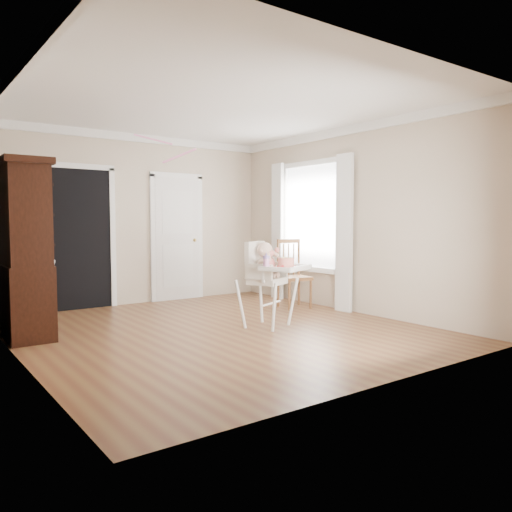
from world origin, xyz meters
TOP-DOWN VIEW (x-y plane):
  - floor at (0.00, 0.00)m, footprint 5.00×5.00m
  - ceiling at (0.00, 0.00)m, footprint 5.00×5.00m
  - wall_back at (0.00, 2.50)m, footprint 4.50×0.00m
  - wall_left at (-2.25, 0.00)m, footprint 0.00×5.00m
  - wall_right at (2.25, 0.00)m, footprint 0.00×5.00m
  - crown_molding at (0.00, 0.00)m, footprint 4.50×5.00m
  - doorway at (-0.90, 2.48)m, footprint 1.06×0.05m
  - closet_door at (0.70, 2.48)m, footprint 0.96×0.09m
  - window_right at (2.18, 0.80)m, footprint 0.13×1.84m
  - high_chair at (0.59, -0.18)m, footprint 0.87×0.95m
  - baby at (0.58, -0.15)m, footprint 0.36×0.26m
  - cake at (0.71, -0.39)m, footprint 0.26×0.26m
  - sippy_cup at (0.41, -0.39)m, footprint 0.08×0.08m
  - china_cabinet at (-1.99, 1.08)m, footprint 0.53×1.19m
  - dining_chair at (1.77, 0.72)m, footprint 0.50×0.50m
  - streamer at (-0.56, 0.62)m, footprint 0.36×0.37m

SIDE VIEW (x-z plane):
  - floor at x=0.00m, z-range 0.00..0.00m
  - dining_chair at x=1.77m, z-range -0.04..1.01m
  - high_chair at x=0.59m, z-range 0.13..1.22m
  - cake at x=0.71m, z-range 0.76..0.88m
  - baby at x=0.58m, z-range 0.59..1.06m
  - sippy_cup at x=0.41m, z-range 0.75..0.94m
  - china_cabinet at x=-1.99m, z-range 0.00..2.01m
  - closet_door at x=0.70m, z-range -0.04..2.09m
  - doorway at x=-0.90m, z-range 0.00..2.22m
  - window_right at x=2.18m, z-range 0.14..2.44m
  - wall_back at x=0.00m, z-range -0.90..3.60m
  - wall_left at x=-2.25m, z-range -1.15..3.85m
  - wall_right at x=2.25m, z-range -1.15..3.85m
  - streamer at x=-0.56m, z-range 2.25..2.39m
  - crown_molding at x=0.00m, z-range 2.58..2.70m
  - ceiling at x=0.00m, z-range 2.70..2.70m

